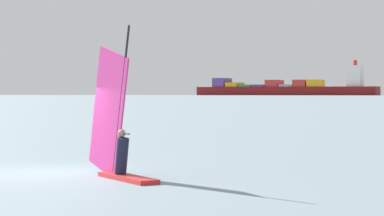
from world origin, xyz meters
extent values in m
plane|color=gray|center=(0.00, 0.00, 0.00)|extent=(4000.00, 4000.00, 0.00)
cube|color=red|center=(2.20, -1.92, 0.06)|extent=(1.75, 2.54, 0.12)
cylinder|color=black|center=(2.01, -1.58, 2.12)|extent=(0.56, 0.94, 4.02)
cube|color=#D8338C|center=(1.61, -0.86, 1.79)|extent=(1.29, 2.28, 3.77)
cylinder|color=black|center=(1.81, -1.22, 1.24)|extent=(0.91, 1.61, 0.04)
cylinder|color=#191E38|center=(2.03, -1.62, 0.62)|extent=(0.52, 0.60, 1.04)
sphere|color=tan|center=(2.03, -1.62, 1.24)|extent=(0.22, 0.22, 0.22)
cube|color=maroon|center=(144.99, 831.42, 4.80)|extent=(199.77, 118.81, 9.60)
cube|color=silver|center=(215.71, 796.93, 21.00)|extent=(23.79, 27.52, 22.81)
cylinder|color=red|center=(215.71, 796.93, 35.41)|extent=(4.00, 4.00, 6.00)
cube|color=gold|center=(176.29, 816.16, 13.50)|extent=(25.29, 31.57, 7.80)
cube|color=red|center=(161.87, 823.19, 13.50)|extent=(25.29, 31.57, 7.80)
cube|color=#99999E|center=(147.44, 830.23, 10.90)|extent=(25.29, 31.57, 2.60)
cube|color=red|center=(133.02, 837.26, 13.50)|extent=(25.29, 31.57, 7.80)
cube|color=#59388C|center=(118.60, 844.30, 10.90)|extent=(25.29, 31.57, 2.60)
cube|color=#2D8C47|center=(104.18, 851.33, 10.90)|extent=(25.29, 31.57, 2.60)
cube|color=gold|center=(89.75, 858.37, 12.20)|extent=(25.29, 31.57, 5.20)
cube|color=#59388C|center=(75.33, 865.40, 14.80)|extent=(25.29, 31.57, 10.40)
cube|color=#60665B|center=(141.14, 1551.80, 23.55)|extent=(709.84, 472.02, 47.09)
camera|label=1|loc=(3.09, -22.12, 2.32)|focal=70.79mm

